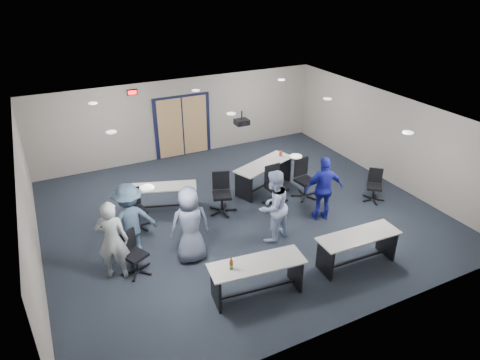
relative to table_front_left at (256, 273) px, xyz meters
name	(u,v)px	position (x,y,z in m)	size (l,w,h in m)	color
floor	(240,213)	(1.12, 3.02, -0.54)	(10.00, 10.00, 0.00)	black
back_wall	(182,118)	(1.12, 7.52, 0.81)	(10.00, 0.04, 2.70)	gray
front_wall	(354,267)	(1.12, -1.48, 0.81)	(10.00, 0.04, 2.70)	gray
left_wall	(29,213)	(-3.88, 3.02, 0.81)	(0.04, 9.00, 2.70)	gray
right_wall	(387,137)	(6.12, 3.02, 0.81)	(0.04, 9.00, 2.70)	gray
ceiling	(240,118)	(1.12, 3.02, 2.16)	(10.00, 9.00, 0.04)	silver
double_door	(183,127)	(1.12, 7.48, 0.51)	(2.00, 0.07, 2.20)	black
exit_sign	(132,92)	(-0.48, 7.46, 1.91)	(0.32, 0.07, 0.18)	black
ceiling_projector	(242,122)	(1.42, 3.51, 1.86)	(0.35, 0.32, 0.37)	black
ceiling_can_lights	(235,116)	(1.12, 3.27, 2.13)	(6.24, 5.74, 0.02)	silver
table_front_left	(256,273)	(0.00, 0.00, 0.00)	(2.00, 0.87, 1.08)	#B3B0A9
table_front_right	(358,244)	(2.48, -0.11, -0.02)	(1.92, 0.71, 0.77)	#B3B0A9
table_back_left	(164,193)	(-0.63, 4.13, -0.06)	(1.84, 1.11, 0.71)	#B3B0A9
table_back_right	(264,171)	(2.41, 3.99, 0.03)	(2.15, 1.39, 0.97)	#B3B0A9
chair_back_a	(136,210)	(-1.54, 3.55, -0.03)	(0.65, 0.65, 1.03)	black
chair_back_b	(222,194)	(0.72, 3.29, 0.01)	(0.70, 0.70, 1.11)	black
chair_back_c	(277,187)	(2.23, 2.98, 0.03)	(0.72, 0.72, 1.14)	black
chair_back_d	(306,179)	(3.21, 2.98, 0.03)	(0.72, 0.72, 1.15)	black
chair_loose_left	(135,254)	(-2.02, 1.77, -0.05)	(0.62, 0.62, 0.99)	black
chair_loose_right	(375,186)	(4.85, 1.97, -0.08)	(0.58, 0.58, 0.92)	black
person_gray	(112,240)	(-2.42, 1.86, 0.37)	(0.67, 0.44, 1.83)	#9EA8AC
person_plaid	(190,225)	(-0.76, 1.70, 0.37)	(0.89, 0.58, 1.83)	slate
person_lightblue	(273,206)	(1.30, 1.59, 0.37)	(0.89, 0.69, 1.83)	#B9CCF5
person_navy	(324,189)	(2.95, 1.83, 0.33)	(1.03, 0.43, 1.76)	#1D20A1
person_back	(130,221)	(-1.91, 2.44, 0.37)	(1.18, 0.68, 1.83)	#3D546D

